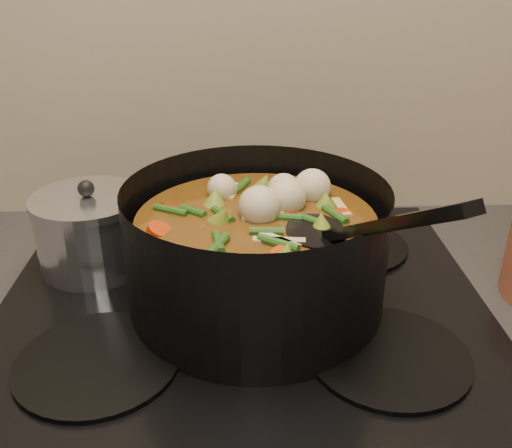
{
  "coord_description": "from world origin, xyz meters",
  "views": [
    {
      "loc": [
        -0.0,
        1.3,
        1.34
      ],
      "look_at": [
        0.02,
        1.92,
        1.04
      ],
      "focal_mm": 40.0,
      "sensor_mm": 36.0,
      "label": 1
    }
  ],
  "objects": [
    {
      "name": "stovetop",
      "position": [
        0.0,
        1.93,
        0.92
      ],
      "size": [
        0.62,
        0.54,
        0.03
      ],
      "color": "black",
      "rests_on": "counter"
    },
    {
      "name": "saucepan",
      "position": [
        -0.21,
        2.02,
        0.98
      ],
      "size": [
        0.16,
        0.16,
        0.13
      ],
      "rotation": [
        0.0,
        0.0,
        -0.04
      ],
      "color": "silver",
      "rests_on": "stovetop"
    },
    {
      "name": "stockpot",
      "position": [
        0.02,
        1.91,
        1.0
      ],
      "size": [
        0.39,
        0.42,
        0.23
      ],
      "rotation": [
        0.0,
        0.0,
        0.26
      ],
      "color": "black",
      "rests_on": "stovetop"
    }
  ]
}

